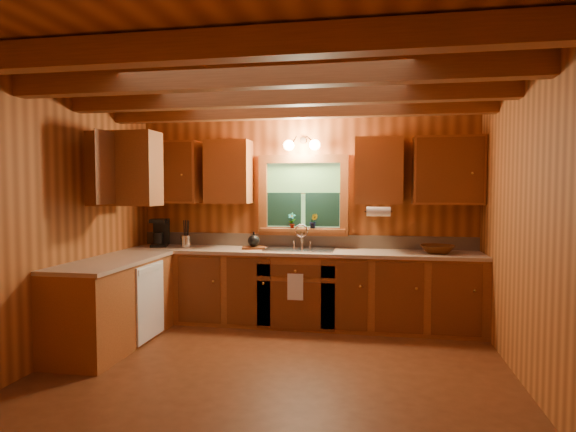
# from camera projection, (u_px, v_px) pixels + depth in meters

# --- Properties ---
(room) EXTENTS (4.20, 4.20, 4.20)m
(room) POSITION_uv_depth(u_px,v_px,m) (272.00, 227.00, 4.14)
(room) COLOR #5E2F16
(room) RESTS_ON ground
(ceiling_beams) EXTENTS (4.20, 2.54, 0.18)m
(ceiling_beams) POSITION_uv_depth(u_px,v_px,m) (271.00, 87.00, 4.07)
(ceiling_beams) COLOR brown
(ceiling_beams) RESTS_ON room
(base_cabinets) EXTENTS (4.20, 2.22, 0.86)m
(base_cabinets) POSITION_uv_depth(u_px,v_px,m) (253.00, 293.00, 5.53)
(base_cabinets) COLOR brown
(base_cabinets) RESTS_ON ground
(countertop) EXTENTS (4.20, 2.24, 0.04)m
(countertop) POSITION_uv_depth(u_px,v_px,m) (254.00, 254.00, 5.51)
(countertop) COLOR tan
(countertop) RESTS_ON base_cabinets
(backsplash) EXTENTS (4.20, 0.02, 0.16)m
(backsplash) POSITION_uv_depth(u_px,v_px,m) (303.00, 241.00, 6.01)
(backsplash) COLOR tan
(backsplash) RESTS_ON room
(dishwasher_panel) EXTENTS (0.02, 0.60, 0.80)m
(dishwasher_panel) POSITION_uv_depth(u_px,v_px,m) (151.00, 301.00, 5.11)
(dishwasher_panel) COLOR white
(dishwasher_panel) RESTS_ON base_cabinets
(upper_cabinets) EXTENTS (4.19, 1.77, 0.78)m
(upper_cabinets) POSITION_uv_depth(u_px,v_px,m) (250.00, 171.00, 5.61)
(upper_cabinets) COLOR brown
(upper_cabinets) RESTS_ON room
(window) EXTENTS (1.12, 0.08, 1.00)m
(window) POSITION_uv_depth(u_px,v_px,m) (303.00, 197.00, 5.96)
(window) COLOR brown
(window) RESTS_ON room
(window_sill) EXTENTS (1.06, 0.14, 0.04)m
(window_sill) POSITION_uv_depth(u_px,v_px,m) (303.00, 230.00, 5.94)
(window_sill) COLOR brown
(window_sill) RESTS_ON room
(wall_sconce) EXTENTS (0.45, 0.21, 0.17)m
(wall_sconce) POSITION_uv_depth(u_px,v_px,m) (302.00, 145.00, 5.81)
(wall_sconce) COLOR black
(wall_sconce) RESTS_ON room
(paper_towel_roll) EXTENTS (0.27, 0.11, 0.11)m
(paper_towel_roll) POSITION_uv_depth(u_px,v_px,m) (378.00, 212.00, 5.47)
(paper_towel_roll) COLOR white
(paper_towel_roll) RESTS_ON upper_cabinets
(dish_towel) EXTENTS (0.18, 0.01, 0.30)m
(dish_towel) POSITION_uv_depth(u_px,v_px,m) (295.00, 287.00, 5.42)
(dish_towel) COLOR white
(dish_towel) RESTS_ON base_cabinets
(sink) EXTENTS (0.82, 0.48, 0.43)m
(sink) POSITION_uv_depth(u_px,v_px,m) (300.00, 254.00, 5.74)
(sink) COLOR silver
(sink) RESTS_ON countertop
(coffee_maker) EXTENTS (0.20, 0.25, 0.35)m
(coffee_maker) POSITION_uv_depth(u_px,v_px,m) (160.00, 233.00, 6.07)
(coffee_maker) COLOR black
(coffee_maker) RESTS_ON countertop
(utensil_crock) EXTENTS (0.12, 0.12, 0.34)m
(utensil_crock) POSITION_uv_depth(u_px,v_px,m) (186.00, 241.00, 5.96)
(utensil_crock) COLOR silver
(utensil_crock) RESTS_ON countertop
(cutting_board) EXTENTS (0.32, 0.26, 0.02)m
(cutting_board) POSITION_uv_depth(u_px,v_px,m) (254.00, 248.00, 5.84)
(cutting_board) COLOR #633015
(cutting_board) RESTS_ON countertop
(teakettle) EXTENTS (0.15, 0.15, 0.18)m
(teakettle) POSITION_uv_depth(u_px,v_px,m) (254.00, 241.00, 5.83)
(teakettle) COLOR black
(teakettle) RESTS_ON cutting_board
(wicker_basket) EXTENTS (0.42, 0.42, 0.09)m
(wicker_basket) POSITION_uv_depth(u_px,v_px,m) (438.00, 249.00, 5.42)
(wicker_basket) COLOR #48230C
(wicker_basket) RESTS_ON countertop
(potted_plant_left) EXTENTS (0.11, 0.07, 0.19)m
(potted_plant_left) POSITION_uv_depth(u_px,v_px,m) (292.00, 221.00, 5.95)
(potted_plant_left) COLOR #633015
(potted_plant_left) RESTS_ON window_sill
(potted_plant_right) EXTENTS (0.11, 0.09, 0.19)m
(potted_plant_right) POSITION_uv_depth(u_px,v_px,m) (314.00, 221.00, 5.90)
(potted_plant_right) COLOR #633015
(potted_plant_right) RESTS_ON window_sill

